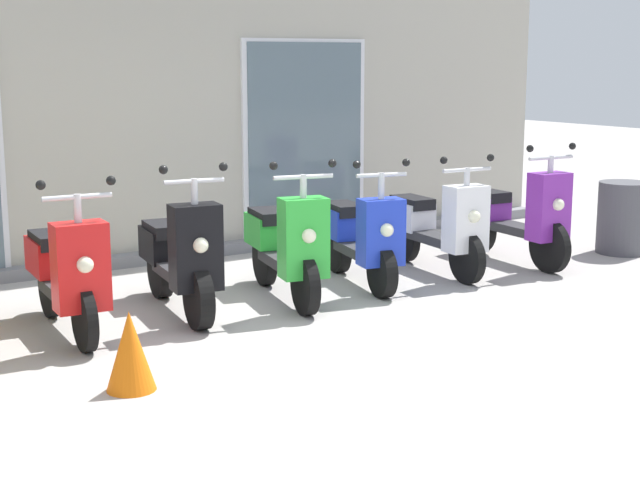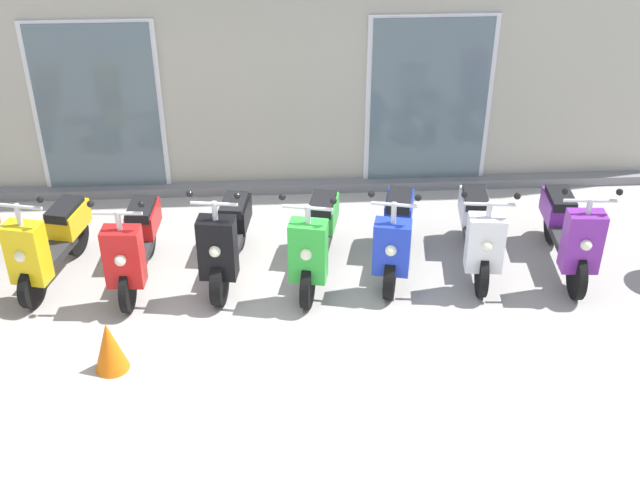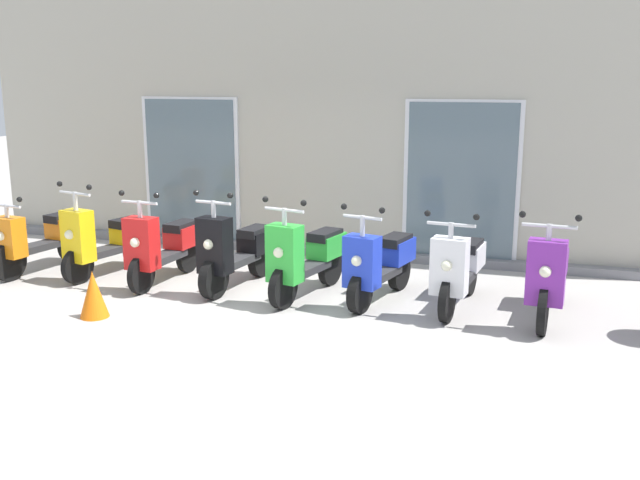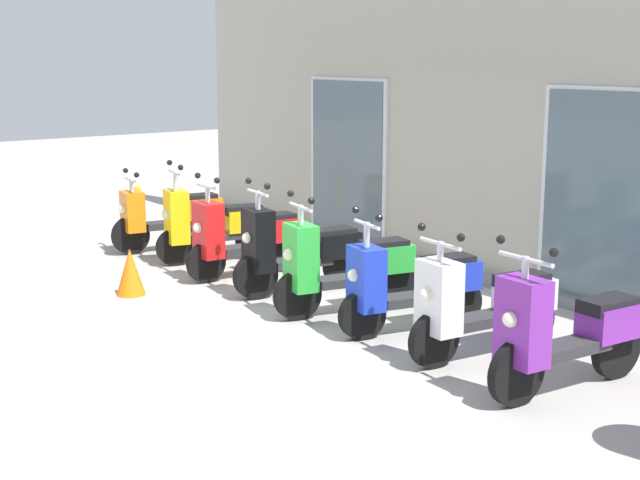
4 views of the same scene
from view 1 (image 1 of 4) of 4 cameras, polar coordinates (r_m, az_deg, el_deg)
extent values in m
plane|color=#A8A39E|center=(7.39, -2.55, -5.45)|extent=(40.00, 40.00, 0.00)
cube|color=#B2AD9E|center=(9.85, -11.90, 10.45)|extent=(11.07, 0.30, 4.08)
cube|color=slate|center=(9.83, -10.92, -1.14)|extent=(11.07, 0.20, 0.12)
cube|color=silver|center=(10.68, -0.91, 5.93)|extent=(1.61, 0.04, 2.30)
cube|color=slate|center=(10.66, -0.85, 5.92)|extent=(1.49, 0.02, 2.22)
cylinder|color=black|center=(7.00, -14.07, -4.69)|extent=(0.11, 0.48, 0.48)
cylinder|color=black|center=(8.01, -16.07, -2.83)|extent=(0.11, 0.48, 0.48)
cube|color=#2D2D30|center=(7.48, -15.18, -2.95)|extent=(0.31, 0.68, 0.09)
cube|color=red|center=(6.95, -14.30, -1.58)|extent=(0.40, 0.27, 0.64)
sphere|color=#F2EFCC|center=(6.82, -14.03, -1.46)|extent=(0.12, 0.12, 0.12)
cube|color=red|center=(7.85, -16.01, -0.93)|extent=(0.34, 0.54, 0.28)
cube|color=black|center=(7.78, -16.00, 0.02)|extent=(0.29, 0.50, 0.11)
cylinder|color=silver|center=(6.87, -14.46, 1.79)|extent=(0.06, 0.06, 0.22)
cylinder|color=silver|center=(6.86, -14.50, 2.55)|extent=(0.50, 0.07, 0.04)
sphere|color=black|center=(6.91, -12.55, 3.53)|extent=(0.07, 0.07, 0.07)
sphere|color=black|center=(6.79, -16.56, 3.21)|extent=(0.07, 0.07, 0.07)
cylinder|color=black|center=(7.40, -7.37, -3.52)|extent=(0.19, 0.51, 0.50)
cylinder|color=black|center=(8.44, -9.64, -1.79)|extent=(0.19, 0.51, 0.50)
cube|color=#2D2D30|center=(7.90, -8.60, -1.89)|extent=(0.36, 0.72, 0.09)
cube|color=black|center=(7.35, -7.54, -0.44)|extent=(0.41, 0.29, 0.68)
sphere|color=#F2EFCC|center=(7.22, -7.24, -0.32)|extent=(0.12, 0.12, 0.12)
cube|color=black|center=(8.29, -9.51, -0.25)|extent=(0.37, 0.56, 0.28)
cube|color=black|center=(8.23, -9.47, 0.65)|extent=(0.33, 0.51, 0.11)
cylinder|color=silver|center=(7.28, -7.62, 2.85)|extent=(0.06, 0.06, 0.22)
cylinder|color=silver|center=(7.27, -7.64, 3.55)|extent=(0.48, 0.10, 0.04)
sphere|color=black|center=(7.33, -5.88, 4.44)|extent=(0.07, 0.07, 0.07)
sphere|color=black|center=(7.19, -9.47, 4.22)|extent=(0.07, 0.07, 0.07)
cylinder|color=black|center=(7.75, -0.90, -2.77)|extent=(0.20, 0.50, 0.50)
cylinder|color=black|center=(8.78, -3.38, -1.15)|extent=(0.20, 0.50, 0.50)
cube|color=#2D2D30|center=(8.24, -2.22, -1.24)|extent=(0.40, 0.73, 0.09)
cube|color=green|center=(7.70, -1.01, 0.12)|extent=(0.42, 0.32, 0.66)
sphere|color=#F2EFCC|center=(7.57, -0.67, 0.25)|extent=(0.12, 0.12, 0.12)
cube|color=green|center=(8.63, -3.20, 0.59)|extent=(0.40, 0.57, 0.28)
cube|color=black|center=(8.57, -3.13, 1.47)|extent=(0.36, 0.52, 0.11)
cylinder|color=silver|center=(7.63, -1.02, 3.20)|extent=(0.06, 0.06, 0.21)
cylinder|color=silver|center=(7.62, -1.02, 3.84)|extent=(0.50, 0.14, 0.04)
sphere|color=black|center=(7.70, 0.75, 4.67)|extent=(0.07, 0.07, 0.07)
sphere|color=black|center=(7.53, -2.83, 4.51)|extent=(0.07, 0.07, 0.07)
cylinder|color=black|center=(8.33, 3.78, -1.97)|extent=(0.21, 0.47, 0.46)
cylinder|color=black|center=(9.29, 1.11, -0.58)|extent=(0.21, 0.47, 0.46)
cube|color=#2D2D30|center=(8.79, 2.38, -0.60)|extent=(0.40, 0.70, 0.09)
cube|color=#1E38C6|center=(8.29, 3.70, 0.48)|extent=(0.42, 0.32, 0.59)
sphere|color=#F2EFCC|center=(8.17, 4.07, 0.60)|extent=(0.12, 0.12, 0.12)
cube|color=#1E38C6|center=(9.15, 1.34, 1.07)|extent=(0.41, 0.57, 0.28)
cube|color=black|center=(9.09, 1.44, 1.90)|extent=(0.36, 0.53, 0.11)
cylinder|color=silver|center=(8.23, 3.74, 3.23)|extent=(0.06, 0.06, 0.25)
cylinder|color=silver|center=(8.21, 3.75, 3.95)|extent=(0.46, 0.14, 0.04)
sphere|color=black|center=(8.30, 5.24, 4.70)|extent=(0.07, 0.07, 0.07)
sphere|color=black|center=(8.11, 2.24, 4.59)|extent=(0.07, 0.07, 0.07)
cylinder|color=black|center=(8.92, 8.89, -1.11)|extent=(0.14, 0.49, 0.49)
cylinder|color=black|center=(9.82, 5.14, 0.10)|extent=(0.14, 0.49, 0.49)
cube|color=#2D2D30|center=(9.35, 6.94, 0.13)|extent=(0.34, 0.71, 0.09)
cube|color=white|center=(8.88, 8.81, 1.29)|extent=(0.40, 0.28, 0.62)
sphere|color=#F2EFCC|center=(8.77, 9.31, 1.41)|extent=(0.12, 0.12, 0.12)
cube|color=white|center=(9.69, 5.48, 1.51)|extent=(0.36, 0.55, 0.28)
cube|color=black|center=(9.64, 5.62, 2.29)|extent=(0.31, 0.51, 0.11)
cylinder|color=silver|center=(8.82, 8.89, 3.75)|extent=(0.06, 0.06, 0.19)
cylinder|color=silver|center=(8.82, 8.90, 4.22)|extent=(0.52, 0.09, 0.04)
sphere|color=black|center=(8.96, 10.29, 4.93)|extent=(0.07, 0.07, 0.07)
sphere|color=black|center=(8.66, 7.51, 4.81)|extent=(0.07, 0.07, 0.07)
cylinder|color=black|center=(9.53, 13.74, -0.41)|extent=(0.12, 0.53, 0.52)
cylinder|color=black|center=(10.37, 9.58, 0.67)|extent=(0.12, 0.53, 0.52)
cube|color=#2D2D30|center=(9.93, 11.59, 0.72)|extent=(0.31, 0.72, 0.09)
cube|color=purple|center=(9.49, 13.69, 1.97)|extent=(0.40, 0.27, 0.67)
sphere|color=#F2EFCC|center=(9.39, 14.23, 2.10)|extent=(0.12, 0.12, 0.12)
cube|color=purple|center=(10.25, 9.96, 1.93)|extent=(0.34, 0.54, 0.28)
cube|color=black|center=(10.20, 10.13, 2.68)|extent=(0.30, 0.50, 0.11)
cylinder|color=silver|center=(9.44, 13.80, 4.42)|extent=(0.06, 0.06, 0.19)
cylinder|color=silver|center=(9.43, 13.82, 4.87)|extent=(0.54, 0.08, 0.04)
sphere|color=black|center=(9.60, 15.04, 5.51)|extent=(0.07, 0.07, 0.07)
sphere|color=black|center=(9.24, 12.60, 5.42)|extent=(0.07, 0.07, 0.07)
cone|color=orange|center=(6.14, -11.42, -6.60)|extent=(0.32, 0.32, 0.52)
cylinder|color=#4C4C51|center=(10.71, 17.88, 1.30)|extent=(0.55, 0.55, 0.78)
camera|label=2|loc=(4.76, 72.42, 41.71)|focal=44.95mm
camera|label=3|loc=(6.88, 66.66, 8.73)|focal=40.43mm
camera|label=4|loc=(11.24, 51.45, 9.69)|focal=51.17mm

